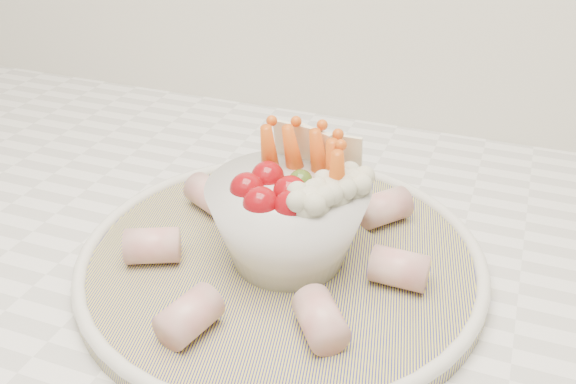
% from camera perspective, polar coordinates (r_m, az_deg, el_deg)
% --- Properties ---
extents(serving_platter, '(0.42, 0.42, 0.02)m').
position_cam_1_polar(serving_platter, '(0.58, -0.58, -5.98)').
color(serving_platter, navy).
rests_on(serving_platter, kitchen_counter).
extents(veggie_bowl, '(0.14, 0.14, 0.12)m').
position_cam_1_polar(veggie_bowl, '(0.55, 0.30, -2.05)').
color(veggie_bowl, silver).
rests_on(veggie_bowl, serving_platter).
extents(cured_meat_rolls, '(0.26, 0.28, 0.03)m').
position_cam_1_polar(cured_meat_rolls, '(0.57, -0.69, -4.32)').
color(cured_meat_rolls, '#BF5758').
rests_on(cured_meat_rolls, serving_platter).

